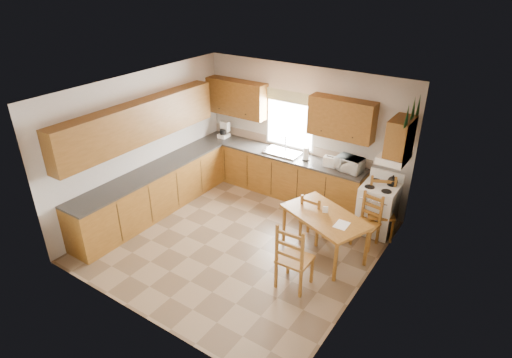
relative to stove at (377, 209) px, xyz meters
The scene contains 35 objects.
floor 2.56m from the stove, 138.36° to the right, with size 4.50×4.50×0.00m, color #80694E.
ceiling 3.37m from the stove, 138.36° to the right, with size 4.50×4.50×0.00m, color brown.
wall_left 4.55m from the stove, 157.96° to the right, with size 4.50×4.50×0.00m, color beige.
wall_right 1.93m from the stove, 77.52° to the right, with size 4.50×4.50×0.00m, color beige.
wall_back 2.16m from the stove, 162.90° to the left, with size 4.50×4.50×0.00m, color beige.
wall_front 4.44m from the stove, 115.61° to the right, with size 4.50×4.50×0.00m, color beige.
lower_cab_back 2.27m from the stove, behind, with size 3.75×0.60×0.88m, color brown.
lower_cab_left 4.24m from the stove, 154.56° to the right, with size 0.60×3.60×0.88m, color brown.
counter_back 2.32m from the stove, behind, with size 3.75×0.63×0.04m, color #373431.
counter_left 4.26m from the stove, 154.56° to the right, with size 0.63×3.60×0.04m, color #373431.
backsplash 2.39m from the stove, 165.85° to the left, with size 3.75×0.01×0.18m, color gray.
upper_cab_back_left 3.73m from the stove, behind, with size 1.41×0.33×0.75m, color brown.
upper_cab_back_right 1.78m from the stove, 157.89° to the left, with size 1.25×0.33×0.75m, color brown.
upper_cab_left 4.58m from the stove, 155.32° to the right, with size 0.33×3.60×0.75m, color brown.
upper_cab_stove 1.46m from the stove, ahead, with size 0.33×0.62×0.62m, color brown.
range_hood 1.08m from the stove, ahead, with size 0.44×0.62×0.12m, color silver.
window_frame 2.50m from the stove, 165.88° to the left, with size 1.13×0.02×1.18m, color silver.
window_pane 2.50m from the stove, 166.00° to the left, with size 1.05×0.01×1.10m, color white.
window_valance 2.75m from the stove, 166.62° to the left, with size 1.19×0.01×0.24m, color #566D3C.
sink_basin 2.25m from the stove, behind, with size 0.75×0.45×0.04m, color silver.
pine_decal_a 1.99m from the stove, 45.99° to the right, with size 0.22×0.22×0.36m, color #18471C.
pine_decal_b 2.00m from the stove, ahead, with size 0.22×0.22×0.36m, color #18471C.
pine_decal_c 1.98m from the stove, 42.12° to the left, with size 0.22×0.22×0.36m, color #18471C.
stove is the anchor object (origin of this frame).
coffeemaker 3.81m from the stove, behind, with size 0.22×0.27×0.38m, color silver.
paper_towel 1.75m from the stove, behind, with size 0.11×0.11×0.26m, color white.
toaster 1.27m from the stove, 167.14° to the left, with size 0.24×0.15×0.19m, color silver.
microwave 0.98m from the stove, 158.80° to the left, with size 0.45×0.33×0.27m, color silver.
dining_table 1.27m from the stove, 113.31° to the right, with size 1.40×0.80×0.75m, color brown.
chair_near_left 2.22m from the stove, 103.26° to the right, with size 0.47×0.45×1.12m, color brown.
chair_near_right 1.23m from the stove, 132.90° to the right, with size 0.38×0.36×0.91m, color brown.
chair_far_left 0.54m from the stove, 90.51° to the right, with size 0.39×0.37×0.94m, color brown.
chair_far_right 0.21m from the stove, 53.97° to the right, with size 0.46×0.44×1.10m, color brown.
table_paper 1.34m from the stove, 96.99° to the right, with size 0.20×0.27×0.00m, color white.
table_card 1.28m from the stove, 115.96° to the right, with size 0.09×0.02×0.12m, color white.
Camera 1 is at (3.75, -5.07, 4.45)m, focal length 30.00 mm.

